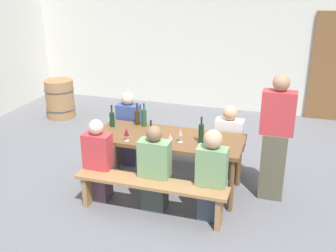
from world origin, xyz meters
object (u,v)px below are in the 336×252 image
object	(u,v)px
wine_glass_0	(180,133)
seated_guest_far_0	(129,130)
wine_bottle_1	(144,117)
wine_bottle_2	(137,117)
seated_guest_near_1	(154,171)
seated_guest_near_2	(211,177)
wooden_door	(335,68)
wine_glass_2	(126,133)
bench_far	(182,144)
seated_guest_far_1	(228,144)
bench_near	(151,188)
seated_guest_near_0	(98,162)
standing_host	(275,140)
wine_bottle_4	(201,133)
wine_glass_1	(170,137)
wine_barrel	(60,99)
tasting_table	(168,142)
wine_bottle_3	(151,135)
wine_bottle_0	(112,119)

from	to	relation	value
wine_glass_0	seated_guest_far_0	size ratio (longest dim) A/B	0.16
wine_bottle_1	wine_bottle_2	distance (m)	0.12
seated_guest_near_1	seated_guest_near_2	distance (m)	0.70
wooden_door	wine_glass_2	distance (m)	4.71
bench_far	seated_guest_far_1	bearing A→B (deg)	-11.74
bench_near	seated_guest_near_2	xyz separation A→B (m)	(0.70, 0.15, 0.20)
bench_near	seated_guest_near_0	xyz separation A→B (m)	(-0.76, 0.15, 0.17)
wooden_door	seated_guest_far_0	distance (m)	4.30
wine_bottle_2	seated_guest_near_1	bearing A→B (deg)	-56.99
bench_far	seated_guest_near_0	distance (m)	1.46
seated_guest_near_2	standing_host	bearing A→B (deg)	-42.27
wine_glass_0	bench_near	bearing A→B (deg)	-109.98
seated_guest_near_0	seated_guest_near_1	xyz separation A→B (m)	(0.75, 0.00, -0.00)
seated_guest_near_0	wine_bottle_4	bearing A→B (deg)	-68.76
wine_glass_1	bench_near	bearing A→B (deg)	-101.89
wine_barrel	bench_near	bearing A→B (deg)	-43.46
tasting_table	bench_far	xyz separation A→B (m)	(0.00, 0.69, -0.32)
wine_bottle_3	standing_host	bearing A→B (deg)	16.62
tasting_table	wine_bottle_3	bearing A→B (deg)	-117.68
seated_guest_near_0	seated_guest_far_0	distance (m)	1.09
wine_glass_1	wine_glass_2	size ratio (longest dim) A/B	0.85
wine_bottle_2	wine_bottle_3	distance (m)	0.69
wine_bottle_0	wine_glass_2	world-z (taller)	wine_bottle_0
wine_bottle_2	seated_guest_far_0	distance (m)	0.47
wine_bottle_3	seated_guest_near_0	bearing A→B (deg)	-155.79
wine_bottle_0	seated_guest_near_0	bearing A→B (deg)	-81.62
seated_guest_near_1	wine_glass_0	bearing A→B (deg)	-26.59
seated_guest_near_0	seated_guest_near_2	size ratio (longest dim) A/B	0.97
seated_guest_far_1	tasting_table	bearing A→B (deg)	-52.98
seated_guest_near_0	wine_barrel	distance (m)	3.42
wine_glass_0	standing_host	distance (m)	1.20
wine_glass_2	seated_guest_near_1	size ratio (longest dim) A/B	0.15
bench_far	wine_bottle_4	size ratio (longest dim) A/B	5.37
wine_glass_0	seated_guest_near_1	world-z (taller)	seated_guest_near_1
bench_far	wine_bottle_1	size ratio (longest dim) A/B	5.65
seated_guest_near_0	tasting_table	bearing A→B (deg)	-54.26
tasting_table	wine_bottle_0	distance (m)	0.89
wine_glass_1	wine_barrel	xyz separation A→B (m)	(-3.03, 2.31, -0.47)
wine_glass_0	seated_guest_near_2	world-z (taller)	seated_guest_near_2
seated_guest_far_0	wine_barrel	xyz separation A→B (m)	(-2.15, 1.54, -0.16)
tasting_table	wine_bottle_2	size ratio (longest dim) A/B	6.23
wine_bottle_3	wine_barrel	xyz separation A→B (m)	(-2.79, 2.35, -0.48)
wine_bottle_2	seated_guest_near_2	size ratio (longest dim) A/B	0.28
wooden_door	bench_far	size ratio (longest dim) A/B	1.12
wine_bottle_2	seated_guest_near_1	xyz separation A→B (m)	(0.55, -0.84, -0.35)
standing_host	wine_bottle_1	bearing A→B (deg)	-2.88
standing_host	bench_near	bearing A→B (deg)	32.75
tasting_table	wine_barrel	distance (m)	3.61
bench_far	wine_glass_1	xyz separation A→B (m)	(0.10, -0.92, 0.50)
wine_bottle_4	seated_guest_far_1	size ratio (longest dim) A/B	0.32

